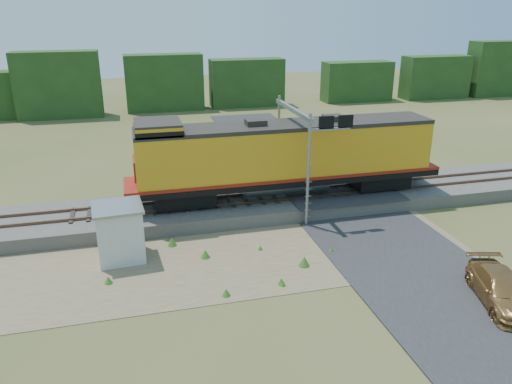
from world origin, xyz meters
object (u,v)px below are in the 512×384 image
object	(u,v)px
shed	(120,232)
signal_gantry	(302,133)
locomotive	(282,156)
car	(502,290)

from	to	relation	value
shed	signal_gantry	world-z (taller)	signal_gantry
locomotive	signal_gantry	xyz separation A→B (m)	(0.94, -0.65, 1.51)
car	locomotive	bearing A→B (deg)	131.69
shed	car	distance (m)	17.44
signal_gantry	car	distance (m)	13.37
shed	car	world-z (taller)	shed
locomotive	signal_gantry	size ratio (longest dim) A/B	2.95
locomotive	signal_gantry	distance (m)	1.89
shed	signal_gantry	xyz separation A→B (m)	(10.53, 3.56, 3.49)
locomotive	car	size ratio (longest dim) A/B	4.22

